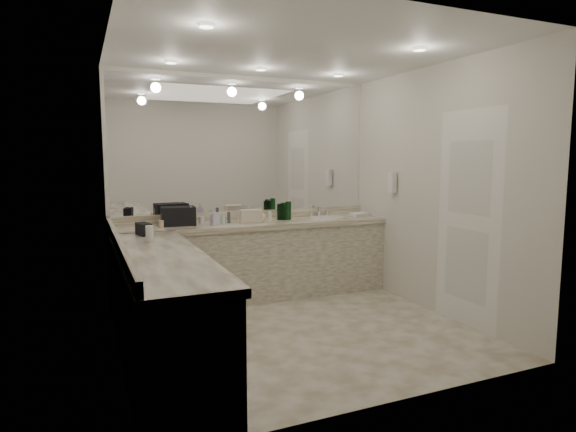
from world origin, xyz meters
name	(u,v)px	position (x,y,z in m)	size (l,w,h in m)	color
floor	(297,330)	(0.00, 0.00, 0.00)	(3.20, 3.20, 0.00)	beige
ceiling	(297,50)	(0.00, 0.00, 2.60)	(3.20, 3.20, 0.00)	white
wall_back	(246,186)	(0.00, 1.50, 1.30)	(3.20, 0.02, 2.60)	beige
wall_left	(114,201)	(-1.60, 0.00, 1.30)	(0.02, 3.00, 2.60)	beige
wall_right	(435,190)	(1.60, 0.00, 1.30)	(0.02, 3.00, 2.60)	beige
vanity_back_base	(255,262)	(0.00, 1.20, 0.42)	(3.20, 0.60, 0.84)	beige
vanity_back_top	(255,225)	(0.00, 1.19, 0.87)	(3.20, 0.64, 0.06)	beige
vanity_left_base	(162,314)	(-1.30, -0.30, 0.42)	(0.60, 2.40, 0.84)	beige
vanity_left_top	(161,258)	(-1.29, -0.30, 0.87)	(0.64, 2.42, 0.06)	beige
backsplash_back	(247,215)	(0.00, 1.48, 0.95)	(3.20, 0.04, 0.10)	beige
backsplash_left	(118,244)	(-1.58, 0.00, 0.95)	(0.04, 3.00, 0.10)	beige
mirror_back	(246,146)	(0.00, 1.49, 1.77)	(3.12, 0.01, 1.55)	white
mirror_left	(113,140)	(-1.59, 0.00, 1.77)	(0.01, 2.92, 1.55)	white
sink	(327,218)	(0.95, 1.20, 0.90)	(0.44, 0.44, 0.03)	white
faucet	(319,211)	(0.95, 1.41, 0.97)	(0.24, 0.16, 0.14)	silver
wall_phone	(392,182)	(1.56, 0.70, 1.35)	(0.06, 0.10, 0.24)	white
door	(468,219)	(1.59, -0.50, 1.05)	(0.02, 0.82, 2.10)	white
black_toiletry_bag	(178,216)	(-0.86, 1.27, 1.01)	(0.37, 0.23, 0.21)	black
black_bag_spill	(144,229)	(-1.30, 0.70, 0.96)	(0.10, 0.21, 0.12)	black
cream_cosmetic_case	(251,216)	(-0.05, 1.18, 0.97)	(0.25, 0.15, 0.14)	beige
hand_towel	(359,214)	(1.43, 1.22, 0.92)	(0.23, 0.15, 0.04)	white
lotion_left	(150,234)	(-1.30, 0.28, 0.98)	(0.07, 0.07, 0.16)	white
soap_bottle_a	(191,216)	(-0.74, 1.18, 1.01)	(0.08, 0.08, 0.21)	beige
soap_bottle_b	(215,217)	(-0.49, 1.13, 0.99)	(0.08, 0.08, 0.18)	silver
soap_bottle_c	(260,215)	(0.06, 1.17, 0.98)	(0.13, 0.13, 0.17)	#F3EE92
green_bottle_0	(280,212)	(0.34, 1.26, 1.00)	(0.06, 0.06, 0.19)	#144C1F
green_bottle_1	(281,212)	(0.37, 1.28, 1.00)	(0.07, 0.07, 0.19)	#144C1F
green_bottle_2	(283,211)	(0.37, 1.22, 1.00)	(0.07, 0.07, 0.21)	#144C1F
green_bottle_3	(288,211)	(0.45, 1.24, 1.01)	(0.07, 0.07, 0.22)	#144C1F
amenity_bottle_0	(194,220)	(-0.71, 1.18, 0.96)	(0.04, 0.04, 0.12)	#E0B28C
amenity_bottle_1	(163,220)	(-1.04, 1.22, 0.97)	(0.04, 0.04, 0.15)	#F2D84C
amenity_bottle_2	(223,219)	(-0.37, 1.22, 0.95)	(0.05, 0.05, 0.10)	silver
amenity_bottle_3	(164,219)	(-1.02, 1.27, 0.97)	(0.05, 0.05, 0.15)	silver
amenity_bottle_4	(190,219)	(-0.76, 1.17, 0.97)	(0.04, 0.04, 0.14)	#3F3F4C
amenity_bottle_5	(270,216)	(0.17, 1.13, 0.96)	(0.04, 0.04, 0.13)	white
amenity_bottle_6	(229,217)	(-0.30, 1.23, 0.96)	(0.04, 0.04, 0.13)	#3F3F4C
amenity_bottle_7	(161,224)	(-1.07, 1.13, 0.94)	(0.05, 0.05, 0.08)	#E0B28C
amenity_bottle_8	(201,220)	(-0.59, 1.33, 0.94)	(0.06, 0.06, 0.08)	white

